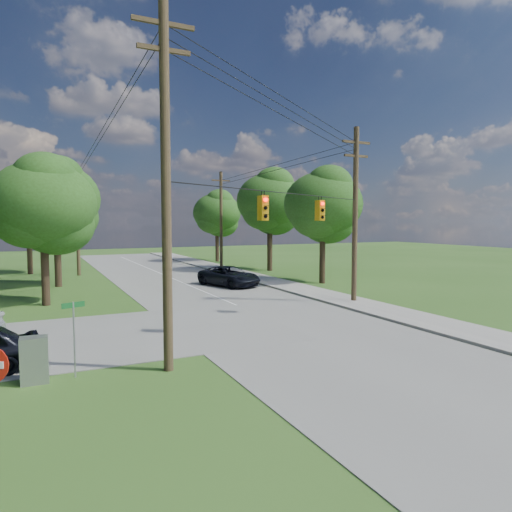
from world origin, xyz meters
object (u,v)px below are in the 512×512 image
control_cabinet (34,360)px  pole_north_e (221,219)px  pole_north_w (77,219)px  pole_ne (355,212)px  car_main_north (229,276)px  pole_sw (166,180)px

control_cabinet → pole_north_e: bearing=60.5°
control_cabinet → pole_north_w: bearing=84.6°
pole_north_w → pole_north_e: bearing=0.0°
pole_north_e → pole_north_w: same height
pole_ne → pole_north_e: (-0.00, 22.00, -0.34)m
pole_ne → car_main_north: (-4.22, 9.64, -4.70)m
car_main_north → pole_north_e: bearing=52.5°
pole_ne → pole_sw: bearing=-150.6°
pole_north_w → control_cabinet: bearing=-97.0°
pole_north_e → car_main_north: (-4.22, -12.36, -4.36)m
car_main_north → control_cabinet: size_ratio=3.73×
pole_sw → control_cabinet: bearing=171.4°
pole_north_w → pole_sw: bearing=-89.2°
car_main_north → pole_sw: bearing=-136.9°
pole_ne → pole_north_e: size_ratio=1.05×
pole_north_e → control_cabinet: 34.15m
pole_sw → pole_ne: 15.51m
pole_ne → control_cabinet: bearing=-158.2°
pole_north_e → car_main_north: 13.77m
control_cabinet → car_main_north: bearing=53.1°
pole_north_e → car_main_north: bearing=-108.9°
pole_sw → pole_north_w: 29.62m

